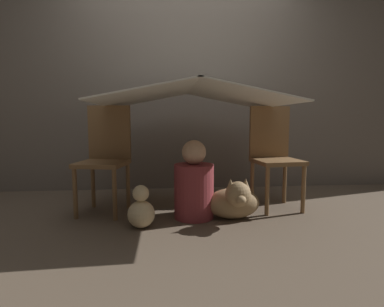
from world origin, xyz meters
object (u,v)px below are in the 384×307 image
object	(u,v)px
chair_left	(105,154)
dog	(234,201)
person_front	(194,186)
chair_right	(274,152)

from	to	relation	value
chair_left	dog	world-z (taller)	chair_left
person_front	dog	xyz separation A→B (m)	(0.32, -0.10, -0.11)
chair_right	person_front	distance (m)	0.84
dog	chair_right	bearing A→B (deg)	38.43
person_front	dog	bearing A→B (deg)	-16.89
chair_right	dog	xyz separation A→B (m)	(-0.44, -0.35, -0.35)
chair_left	chair_right	world-z (taller)	same
chair_right	person_front	size ratio (longest dim) A/B	1.45
chair_left	dog	bearing A→B (deg)	-6.81
chair_left	chair_right	bearing A→B (deg)	11.43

